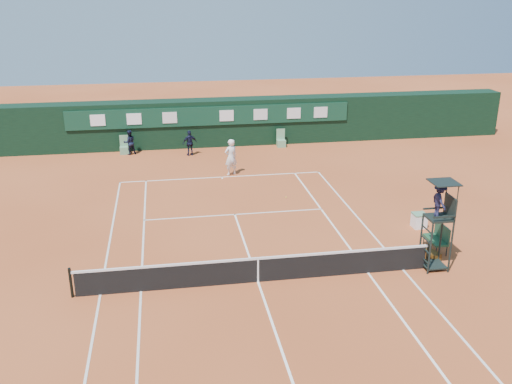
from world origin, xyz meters
TOP-DOWN VIEW (x-y plane):
  - ground at (0.00, 0.00)m, footprint 90.00×90.00m
  - court_lines at (0.00, 0.00)m, footprint 11.05×23.85m
  - tennis_net at (0.00, 0.00)m, footprint 12.90×0.10m
  - back_wall at (0.00, 18.74)m, footprint 40.00×1.65m
  - linesman_chair_left at (-5.50, 17.48)m, footprint 0.55×0.50m
  - linesman_chair_right at (4.50, 17.48)m, footprint 0.55×0.50m
  - umpire_chair at (6.64, -0.03)m, footprint 0.96×0.95m
  - player_bench at (7.51, 1.38)m, footprint 0.56×1.20m
  - tennis_bag at (6.90, 0.75)m, footprint 0.61×0.92m
  - cooler at (7.75, 3.65)m, footprint 0.57×0.57m
  - tennis_ball at (2.80, 8.15)m, footprint 0.06×0.06m
  - player at (0.55, 12.22)m, footprint 0.88×0.74m
  - ball_kid_left at (-5.15, 17.29)m, footprint 0.89×0.79m
  - ball_kid_right at (-1.47, 16.45)m, footprint 0.99×0.62m

SIDE VIEW (x-z plane):
  - ground at x=0.00m, z-range 0.00..0.00m
  - court_lines at x=0.00m, z-range 0.00..0.01m
  - tennis_ball at x=2.80m, z-range 0.00..0.06m
  - tennis_bag at x=6.90m, z-range 0.00..0.32m
  - linesman_chair_left at x=-5.50m, z-range -0.26..0.89m
  - linesman_chair_right at x=4.50m, z-range -0.26..0.89m
  - cooler at x=7.75m, z-range 0.00..0.65m
  - tennis_net at x=0.00m, z-range -0.04..1.06m
  - player_bench at x=7.51m, z-range 0.05..1.15m
  - ball_kid_left at x=-5.15m, z-range 0.00..1.54m
  - ball_kid_right at x=-1.47m, z-range 0.00..1.57m
  - player at x=0.55m, z-range 0.00..2.04m
  - back_wall at x=0.00m, z-range 0.01..3.01m
  - umpire_chair at x=6.64m, z-range 0.75..4.17m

